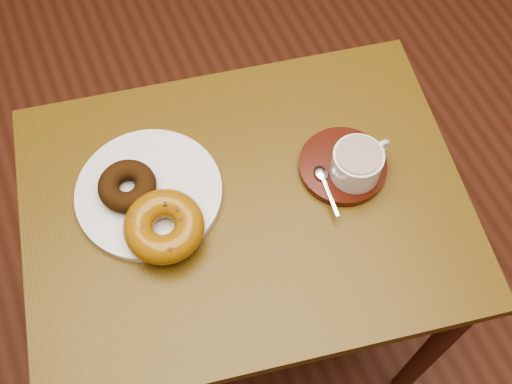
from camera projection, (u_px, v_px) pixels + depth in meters
name	position (u px, v px, depth m)	size (l,w,h in m)	color
ground	(227.00, 259.00, 1.73)	(6.00, 6.00, 0.00)	#572B1B
cafe_table	(246.00, 230.00, 1.14)	(0.80, 0.66, 0.68)	brown
donut_plate	(149.00, 193.00, 1.05)	(0.24, 0.24, 0.01)	silver
donut_cinnamon	(127.00, 186.00, 1.02)	(0.09, 0.09, 0.03)	#311B09
donut_caramel	(164.00, 226.00, 0.98)	(0.14, 0.14, 0.05)	#9A6110
saucer	(343.00, 166.00, 1.07)	(0.15, 0.15, 0.02)	#3C1008
coffee_cup	(358.00, 163.00, 1.03)	(0.11, 0.08, 0.06)	silver
teaspoon	(323.00, 178.00, 1.05)	(0.02, 0.10, 0.01)	silver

